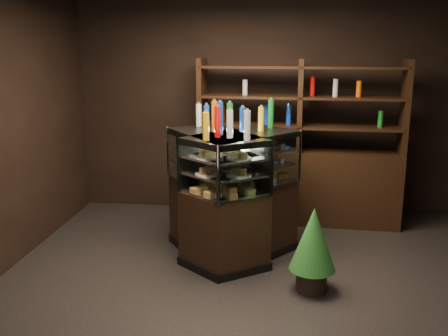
{
  "coord_description": "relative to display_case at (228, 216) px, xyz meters",
  "views": [
    {
      "loc": [
        0.08,
        -3.97,
        2.13
      ],
      "look_at": [
        -0.42,
        0.74,
        0.98
      ],
      "focal_mm": 40.0,
      "sensor_mm": 36.0,
      "label": 1
    }
  ],
  "objects": [
    {
      "name": "potted_conifer",
      "position": [
        0.81,
        -0.68,
        0.06
      ],
      "size": [
        0.41,
        0.41,
        0.88
      ],
      "rotation": [
        0.0,
        0.0,
        -0.33
      ],
      "color": "black",
      "rests_on": "ground"
    },
    {
      "name": "food_display",
      "position": [
        -0.0,
        -0.0,
        0.55
      ],
      "size": [
        1.06,
        1.0,
        0.41
      ],
      "color": "#CD8649",
      "rests_on": "display_case"
    },
    {
      "name": "ground",
      "position": [
        0.39,
        -0.88,
        -0.44
      ],
      "size": [
        5.0,
        5.0,
        0.0
      ],
      "primitive_type": "plane",
      "color": "black",
      "rests_on": "ground"
    },
    {
      "name": "bottles_top",
      "position": [
        0.0,
        0.0,
        1.0
      ],
      "size": [
        0.89,
        0.87,
        0.3
      ],
      "color": "yellow",
      "rests_on": "display_case"
    },
    {
      "name": "back_shelving",
      "position": [
        0.75,
        1.17,
        0.16
      ],
      "size": [
        2.48,
        0.58,
        2.0
      ],
      "rotation": [
        0.0,
        0.0,
        -0.07
      ],
      "color": "black",
      "rests_on": "ground"
    },
    {
      "name": "room_shell",
      "position": [
        0.39,
        -0.88,
        1.5
      ],
      "size": [
        5.02,
        5.02,
        3.01
      ],
      "color": "black",
      "rests_on": "ground"
    },
    {
      "name": "display_case",
      "position": [
        0.0,
        0.0,
        0.0
      ],
      "size": [
        1.44,
        1.33,
        1.31
      ],
      "rotation": [
        0.0,
        0.0,
        -0.05
      ],
      "color": "black",
      "rests_on": "ground"
    }
  ]
}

